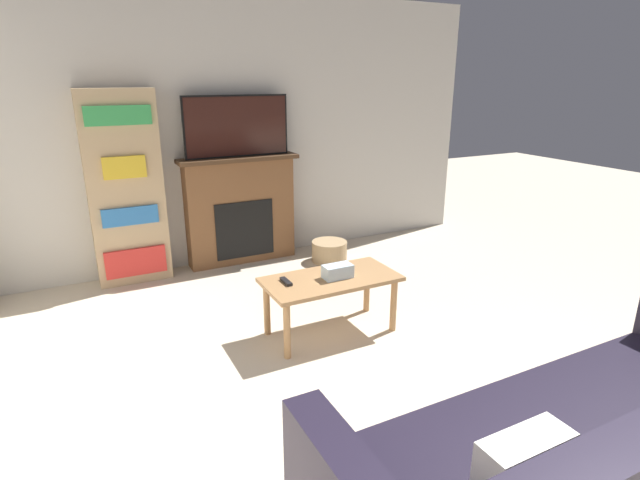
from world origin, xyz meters
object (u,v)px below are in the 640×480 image
Objects in this scene: fireplace at (241,210)px; bookshelf at (126,190)px; couch at (598,471)px; storage_basket at (329,251)px; coffee_table at (331,285)px; tv at (237,126)px.

bookshelf is (-1.10, -0.02, 0.33)m from fireplace.
couch is 6.49× the size of storage_basket.
couch is 2.08m from coffee_table.
bookshelf reaches higher than tv.
tv is at bearing 92.87° from coffee_table.
coffee_table is at bearing -56.60° from bookshelf.
coffee_table is (0.09, -1.81, -1.03)m from tv.
bookshelf is (-1.37, 3.88, 0.60)m from couch.
couch is at bearing -70.48° from bookshelf.
couch is at bearing -85.99° from tv.
couch is at bearing -84.99° from coffee_table.
fireplace is 0.50× the size of couch.
storage_basket is (0.55, 3.47, -0.19)m from couch.
bookshelf is 4.78× the size of storage_basket.
storage_basket is at bearing 80.92° from couch.
fireplace is 1.84m from coffee_table.
couch is (0.27, -3.88, -1.13)m from tv.
fireplace is 0.86m from tv.
storage_basket is at bearing -26.65° from tv.
tv is 1.05× the size of coffee_table.
coffee_table is (0.09, -1.83, -0.17)m from fireplace.
fireplace is 3.92m from couch.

